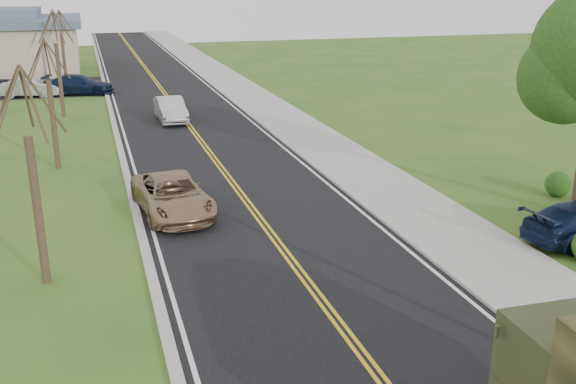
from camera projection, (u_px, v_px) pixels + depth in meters
name	position (u px, v px, depth m)	size (l,w,h in m)	color
road	(166.00, 95.00, 47.21)	(8.00, 120.00, 0.01)	black
curb_right	(221.00, 91.00, 48.37)	(0.30, 120.00, 0.12)	#9E998E
sidewalk_right	(244.00, 90.00, 48.86)	(3.20, 120.00, 0.10)	#9E998E
curb_left	(107.00, 97.00, 46.03)	(0.30, 120.00, 0.10)	#9E998E
bare_tree_a	(35.00, 194.00, 17.24)	(1.93, 2.26, 6.08)	#38281C
bare_tree_b	(52.00, 114.00, 28.15)	(1.83, 2.14, 5.73)	#38281C
bare_tree_c	(59.00, 71.00, 38.93)	(2.04, 2.39, 6.42)	#38281C
bare_tree_d	(63.00, 54.00, 49.87)	(1.88, 2.20, 5.91)	#38281C
suv_champagne	(173.00, 195.00, 23.15)	(2.28, 4.94, 1.37)	#9B7957
sedan_silver	(171.00, 110.00, 38.20)	(1.50, 4.29, 1.41)	silver
lot_car_silver	(30.00, 87.00, 46.16)	(1.44, 4.14, 1.36)	#BABABF
lot_car_navy	(79.00, 85.00, 47.10)	(2.02, 4.97, 1.44)	black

